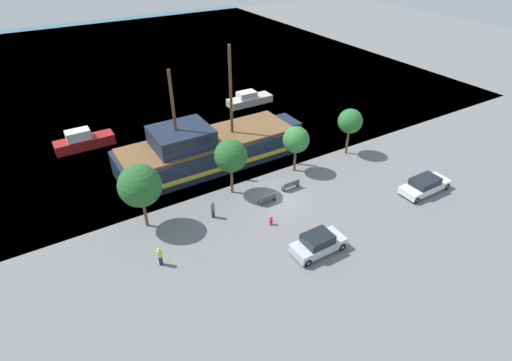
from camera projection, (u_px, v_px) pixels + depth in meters
name	position (u px, v px, depth m)	size (l,w,h in m)	color
ground_plane	(281.00, 198.00, 34.80)	(160.00, 160.00, 0.00)	slate
water_surface	(131.00, 66.00, 66.21)	(80.00, 80.00, 0.00)	#38667F
pirate_ship	(207.00, 149.00, 38.88)	(18.98, 5.82, 11.24)	#192338
moored_boat_dockside	(83.00, 141.00, 42.12)	(6.00, 1.82, 2.09)	maroon
moored_boat_outer	(249.00, 99.00, 52.19)	(5.99, 2.01, 1.73)	#B7B2A8
parked_car_curb_front	(318.00, 243.00, 28.87)	(4.03, 1.85, 1.57)	#B7BCC6
parked_car_curb_mid	(425.00, 185.00, 35.31)	(4.85, 1.88, 1.42)	white
fire_hydrant	(271.00, 220.00, 31.62)	(0.42, 0.25, 0.76)	red
bench_promenade_east	(268.00, 199.00, 34.00)	(1.60, 0.45, 0.85)	#4C4742
bench_promenade_west	(291.00, 185.00, 35.78)	(1.68, 0.45, 0.85)	#4C4742
pedestrian_walking_near	(160.00, 256.00, 27.74)	(0.32, 0.32, 1.54)	#232838
pedestrian_walking_far	(213.00, 210.00, 32.20)	(0.32, 0.32, 1.53)	#232838
tree_row_east	(140.00, 186.00, 29.65)	(3.28, 3.28, 5.46)	brown
tree_row_mideast	(231.00, 156.00, 33.57)	(2.84, 2.84, 5.16)	brown
tree_row_midwest	(296.00, 140.00, 36.86)	(2.49, 2.49, 4.58)	brown
tree_row_west	(350.00, 121.00, 39.60)	(2.46, 2.46, 4.84)	brown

